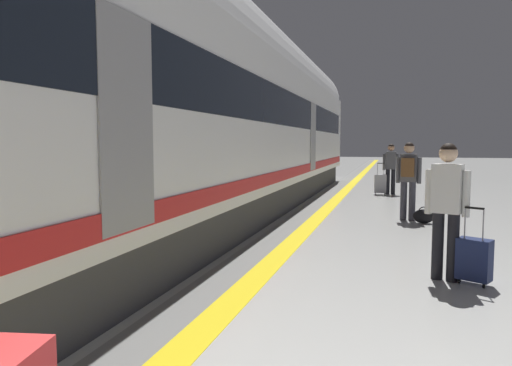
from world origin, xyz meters
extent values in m
cube|color=yellow|center=(-1.02, 10.00, 0.00)|extent=(0.36, 80.00, 0.01)
cube|color=slate|center=(-1.38, 10.00, 0.00)|extent=(0.68, 80.00, 0.01)
cube|color=#38383D|center=(-3.19, 8.76, 0.35)|extent=(2.67, 26.48, 0.70)
cube|color=white|center=(-3.19, 8.76, 2.15)|extent=(2.90, 27.58, 2.90)
cylinder|color=white|center=(-3.19, 8.76, 3.55)|extent=(2.84, 27.03, 2.84)
cube|color=black|center=(-3.19, 8.76, 2.50)|extent=(2.93, 25.93, 0.80)
cube|color=red|center=(-3.19, 8.76, 1.00)|extent=(2.94, 27.03, 0.24)
cone|color=white|center=(-3.19, 23.85, 1.90)|extent=(2.75, 2.60, 2.75)
cube|color=gray|center=(-1.73, 4.62, 1.90)|extent=(0.02, 0.90, 2.00)
cube|color=gray|center=(-1.73, 14.96, 1.90)|extent=(0.02, 0.90, 2.00)
cylinder|color=black|center=(1.18, 7.02, 0.42)|extent=(0.14, 0.14, 0.85)
cylinder|color=black|center=(1.35, 6.96, 0.42)|extent=(0.14, 0.14, 0.85)
cube|color=silver|center=(1.26, 6.99, 1.15)|extent=(0.39, 0.31, 0.61)
cylinder|color=silver|center=(1.06, 7.08, 1.10)|extent=(0.09, 0.09, 0.57)
cylinder|color=silver|center=(1.48, 6.93, 1.10)|extent=(0.09, 0.09, 0.57)
sphere|color=beige|center=(1.26, 6.99, 1.58)|extent=(0.22, 0.22, 0.22)
sphere|color=black|center=(1.26, 6.99, 1.61)|extent=(0.20, 0.20, 0.20)
cube|color=#19234C|center=(1.58, 6.88, 0.31)|extent=(0.44, 0.37, 0.50)
cube|color=#19234C|center=(1.64, 6.99, 0.25)|extent=(0.28, 0.16, 0.28)
cylinder|color=black|center=(1.43, 6.89, 0.03)|extent=(0.05, 0.06, 0.06)
cylinder|color=black|center=(1.68, 6.76, 0.03)|extent=(0.05, 0.06, 0.06)
cylinder|color=gray|center=(1.47, 6.88, 0.75)|extent=(0.02, 0.02, 0.38)
cylinder|color=gray|center=(1.65, 6.79, 0.75)|extent=(0.02, 0.02, 0.38)
cube|color=black|center=(1.56, 6.84, 0.94)|extent=(0.21, 0.12, 0.02)
cylinder|color=#383842|center=(0.85, 11.70, 0.43)|extent=(0.14, 0.14, 0.86)
cylinder|color=#383842|center=(1.04, 11.67, 0.43)|extent=(0.14, 0.14, 0.86)
cube|color=#4C4C51|center=(0.95, 11.69, 1.16)|extent=(0.37, 0.25, 0.61)
cylinder|color=#4C4C51|center=(0.73, 11.73, 1.11)|extent=(0.09, 0.09, 0.57)
cylinder|color=#4C4C51|center=(1.17, 11.66, 1.11)|extent=(0.09, 0.09, 0.57)
sphere|color=tan|center=(0.95, 11.69, 1.60)|extent=(0.22, 0.22, 0.22)
sphere|color=black|center=(0.95, 11.69, 1.63)|extent=(0.21, 0.21, 0.21)
cube|color=brown|center=(0.92, 11.54, 1.18)|extent=(0.28, 0.18, 0.41)
ellipsoid|color=black|center=(1.27, 11.35, 0.15)|extent=(0.44, 0.26, 0.30)
torus|color=black|center=(1.27, 11.35, 0.25)|extent=(0.22, 0.02, 0.22)
cylinder|color=black|center=(0.44, 17.19, 0.42)|extent=(0.14, 0.14, 0.83)
cylinder|color=black|center=(0.62, 17.18, 0.42)|extent=(0.14, 0.14, 0.83)
cube|color=#4C4C51|center=(0.53, 17.19, 1.13)|extent=(0.34, 0.20, 0.59)
cylinder|color=#4C4C51|center=(0.32, 17.20, 1.08)|extent=(0.09, 0.09, 0.56)
cylinder|color=#4C4C51|center=(0.75, 17.19, 1.08)|extent=(0.09, 0.09, 0.56)
sphere|color=#A37556|center=(0.53, 17.19, 1.56)|extent=(0.22, 0.22, 0.22)
sphere|color=black|center=(0.53, 17.19, 1.58)|extent=(0.20, 0.20, 0.20)
cube|color=#9E9EA3|center=(0.21, 16.92, 0.36)|extent=(0.40, 0.25, 0.61)
cube|color=#9E9EA3|center=(0.20, 17.04, 0.29)|extent=(0.31, 0.04, 0.33)
cylinder|color=black|center=(0.08, 16.84, 0.03)|extent=(0.02, 0.06, 0.06)
cylinder|color=black|center=(0.36, 16.87, 0.03)|extent=(0.02, 0.06, 0.06)
cylinder|color=gray|center=(0.11, 16.86, 0.86)|extent=(0.02, 0.02, 0.38)
cylinder|color=gray|center=(0.32, 16.88, 0.86)|extent=(0.02, 0.02, 0.38)
cube|color=black|center=(0.22, 16.87, 1.05)|extent=(0.22, 0.04, 0.02)
camera|label=1|loc=(0.62, 0.77, 1.71)|focal=33.15mm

